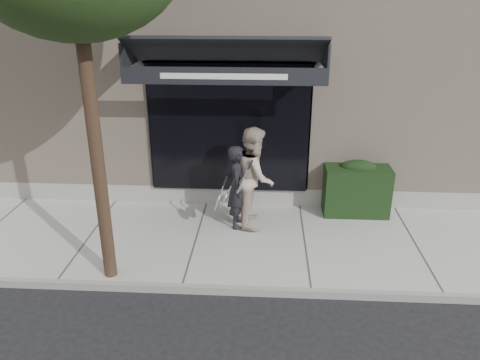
{
  "coord_description": "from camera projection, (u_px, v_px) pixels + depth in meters",
  "views": [
    {
      "loc": [
        -0.74,
        -7.6,
        4.37
      ],
      "look_at": [
        -1.22,
        0.6,
        1.04
      ],
      "focal_mm": 35.0,
      "sensor_mm": 36.0,
      "label": 1
    }
  ],
  "objects": [
    {
      "name": "pedestrian_back",
      "position": [
        254.0,
        177.0,
        8.88
      ],
      "size": [
        0.78,
        1.02,
        1.95
      ],
      "color": "#BBA895",
      "rests_on": "sidewalk"
    },
    {
      "name": "building_facade",
      "position": [
        296.0,
        58.0,
        12.19
      ],
      "size": [
        14.3,
        8.04,
        5.64
      ],
      "color": "#BDA790",
      "rests_on": "ground"
    },
    {
      "name": "curb",
      "position": [
        311.0,
        293.0,
        7.17
      ],
      "size": [
        20.0,
        0.1,
        0.14
      ],
      "primitive_type": "cube",
      "color": "gray",
      "rests_on": "ground"
    },
    {
      "name": "hedge",
      "position": [
        356.0,
        188.0,
        9.48
      ],
      "size": [
        1.3,
        0.7,
        1.14
      ],
      "color": "black",
      "rests_on": "sidewalk"
    },
    {
      "name": "sidewalk",
      "position": [
        304.0,
        243.0,
        8.61
      ],
      "size": [
        20.0,
        3.0,
        0.12
      ],
      "primitive_type": "cube",
      "color": "#9F9E99",
      "rests_on": "ground"
    },
    {
      "name": "ground",
      "position": [
        304.0,
        246.0,
        8.63
      ],
      "size": [
        80.0,
        80.0,
        0.0
      ],
      "primitive_type": "plane",
      "color": "black",
      "rests_on": "ground"
    },
    {
      "name": "pedestrian_front",
      "position": [
        238.0,
        187.0,
        8.83
      ],
      "size": [
        0.66,
        0.84,
        1.62
      ],
      "color": "black",
      "rests_on": "sidewalk"
    }
  ]
}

